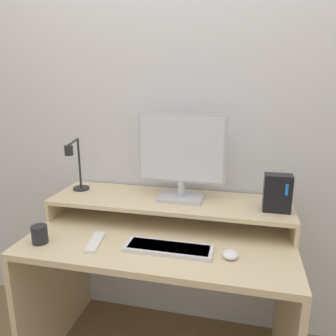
{
  "coord_description": "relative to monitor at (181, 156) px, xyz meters",
  "views": [
    {
      "loc": [
        0.37,
        -1.07,
        1.47
      ],
      "look_at": [
        0.02,
        0.39,
        1.07
      ],
      "focal_mm": 35.0,
      "sensor_mm": 36.0,
      "label": 1
    }
  ],
  "objects": [
    {
      "name": "desk_lamp",
      "position": [
        -0.57,
        -0.05,
        -0.08
      ],
      "size": [
        0.12,
        0.25,
        0.3
      ],
      "color": "black",
      "rests_on": "monitor_shelf"
    },
    {
      "name": "keyboard",
      "position": [
        0.01,
        -0.34,
        -0.34
      ],
      "size": [
        0.39,
        0.13,
        0.02
      ],
      "color": "silver",
      "rests_on": "desk"
    },
    {
      "name": "desk",
      "position": [
        -0.06,
        -0.19,
        -0.56
      ],
      "size": [
        1.26,
        0.71,
        0.75
      ],
      "color": "beige",
      "rests_on": "ground_plane"
    },
    {
      "name": "monitor",
      "position": [
        0.0,
        0.0,
        0.0
      ],
      "size": [
        0.45,
        0.16,
        0.45
      ],
      "color": "#BCBCC1",
      "rests_on": "monitor_shelf"
    },
    {
      "name": "monitor_shelf",
      "position": [
        -0.06,
        -0.01,
        -0.25
      ],
      "size": [
        1.26,
        0.37,
        0.12
      ],
      "color": "beige",
      "rests_on": "desk"
    },
    {
      "name": "mug",
      "position": [
        -0.58,
        -0.41,
        -0.31
      ],
      "size": [
        0.07,
        0.07,
        0.08
      ],
      "color": "#232328",
      "rests_on": "desk"
    },
    {
      "name": "router_dock",
      "position": [
        0.48,
        -0.06,
        -0.14
      ],
      "size": [
        0.13,
        0.08,
        0.18
      ],
      "color": "black",
      "rests_on": "monitor_shelf"
    },
    {
      "name": "wall_back",
      "position": [
        -0.06,
        0.2,
        0.15
      ],
      "size": [
        6.0,
        0.05,
        2.5
      ],
      "color": "silver",
      "rests_on": "ground_plane"
    },
    {
      "name": "remote_control",
      "position": [
        -0.33,
        -0.36,
        -0.34
      ],
      "size": [
        0.08,
        0.19,
        0.02
      ],
      "color": "white",
      "rests_on": "desk"
    },
    {
      "name": "mouse",
      "position": [
        0.28,
        -0.34,
        -0.34
      ],
      "size": [
        0.07,
        0.08,
        0.03
      ],
      "color": "white",
      "rests_on": "desk"
    }
  ]
}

